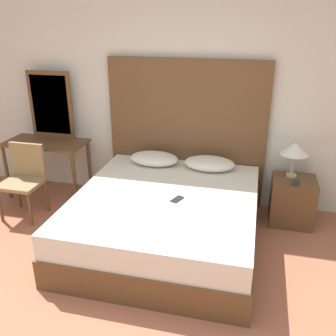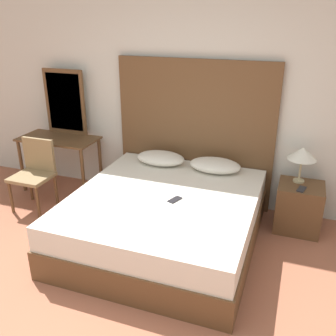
% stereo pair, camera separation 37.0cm
% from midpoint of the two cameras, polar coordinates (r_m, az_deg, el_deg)
% --- Properties ---
extents(wall_back, '(10.00, 0.06, 2.70)m').
position_cam_midpoint_polar(wall_back, '(4.47, 0.16, 11.48)').
color(wall_back, silver).
rests_on(wall_back, ground_plane).
extents(bed, '(1.81, 1.98, 0.54)m').
position_cam_midpoint_polar(bed, '(3.85, -3.13, -7.80)').
color(bed, brown).
rests_on(bed, ground_plane).
extents(headboard, '(1.90, 0.05, 1.74)m').
position_cam_midpoint_polar(headboard, '(4.51, 0.42, 5.30)').
color(headboard, brown).
rests_on(headboard, ground_plane).
extents(pillow_left, '(0.58, 0.37, 0.15)m').
position_cam_midpoint_polar(pillow_left, '(4.44, -4.52, 1.40)').
color(pillow_left, silver).
rests_on(pillow_left, bed).
extents(pillow_right, '(0.58, 0.37, 0.15)m').
position_cam_midpoint_polar(pillow_right, '(4.29, 3.89, 0.65)').
color(pillow_right, silver).
rests_on(pillow_right, bed).
extents(phone_on_bed, '(0.12, 0.17, 0.01)m').
position_cam_midpoint_polar(phone_on_bed, '(3.62, -1.53, -4.85)').
color(phone_on_bed, '#232328').
rests_on(phone_on_bed, bed).
extents(nightstand, '(0.47, 0.43, 0.53)m').
position_cam_midpoint_polar(nightstand, '(4.37, 16.10, -4.87)').
color(nightstand, brown).
rests_on(nightstand, ground_plane).
extents(table_lamp, '(0.31, 0.31, 0.39)m').
position_cam_midpoint_polar(table_lamp, '(4.22, 16.40, 2.70)').
color(table_lamp, tan).
rests_on(table_lamp, nightstand).
extents(phone_on_nightstand, '(0.10, 0.16, 0.01)m').
position_cam_midpoint_polar(phone_on_nightstand, '(4.16, 16.51, -2.26)').
color(phone_on_nightstand, '#232328').
rests_on(phone_on_nightstand, nightstand).
extents(vanity_desk, '(1.01, 0.51, 0.72)m').
position_cam_midpoint_polar(vanity_desk, '(5.00, -20.08, 2.43)').
color(vanity_desk, brown).
rests_on(vanity_desk, ground_plane).
extents(vanity_mirror, '(0.58, 0.03, 0.84)m').
position_cam_midpoint_polar(vanity_mirror, '(5.03, -19.51, 9.07)').
color(vanity_mirror, brown).
rests_on(vanity_mirror, vanity_desk).
extents(chair, '(0.44, 0.41, 0.84)m').
position_cam_midpoint_polar(chair, '(4.66, -23.20, -1.12)').
color(chair, olive).
rests_on(chair, ground_plane).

